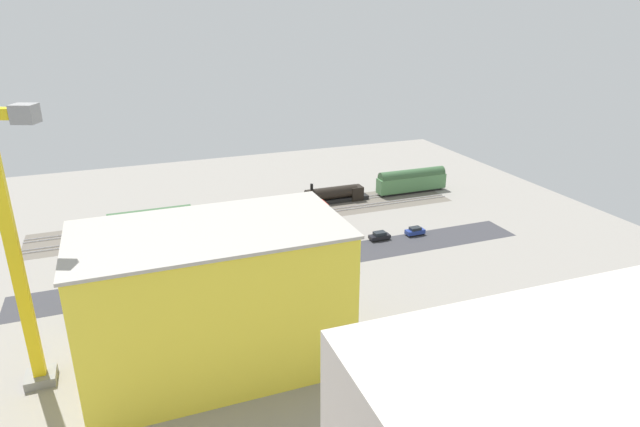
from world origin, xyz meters
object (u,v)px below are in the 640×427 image
at_px(parked_car_1, 380,236).
at_px(locomotive, 337,194).
at_px(construction_building, 215,301).
at_px(street_tree_0, 107,278).
at_px(street_tree_5, 232,260).
at_px(street_tree_2, 194,264).
at_px(street_tree_3, 158,277).
at_px(passenger_coach, 412,180).
at_px(parked_car_0, 415,231).
at_px(parked_car_2, 346,241).
at_px(traffic_light, 348,243).
at_px(freight_coach_far, 151,222).
at_px(box_truck_1, 115,315).
at_px(street_tree_1, 239,258).
at_px(box_truck_2, 136,311).
at_px(street_tree_4, 207,266).
at_px(platform_canopy_near, 222,217).
at_px(parked_car_3, 307,248).
at_px(box_truck_0, 272,288).

bearing_deg(parked_car_1, locomotive, -91.76).
height_order(construction_building, street_tree_0, construction_building).
bearing_deg(parked_car_1, street_tree_5, 16.15).
distance_m(street_tree_2, street_tree_3, 6.09).
bearing_deg(construction_building, passenger_coach, -138.14).
relative_size(parked_car_0, street_tree_3, 0.60).
distance_m(parked_car_1, parked_car_2, 7.37).
relative_size(passenger_coach, street_tree_3, 2.77).
xyz_separation_m(passenger_coach, traffic_light, (32.39, 33.25, 1.33)).
bearing_deg(parked_car_2, parked_car_0, 177.43).
xyz_separation_m(freight_coach_far, box_truck_1, (7.93, 33.19, -1.45)).
xyz_separation_m(street_tree_1, traffic_light, (-20.14, -0.42, -0.56)).
height_order(box_truck_2, street_tree_4, street_tree_4).
bearing_deg(street_tree_0, locomotive, -147.32).
distance_m(parked_car_1, street_tree_4, 37.93).
height_order(platform_canopy_near, passenger_coach, passenger_coach).
xyz_separation_m(parked_car_0, street_tree_1, (39.05, 8.64, 4.33)).
bearing_deg(box_truck_2, box_truck_1, -6.65).
height_order(parked_car_2, box_truck_2, box_truck_2).
distance_m(platform_canopy_near, street_tree_2, 23.93).
bearing_deg(box_truck_2, freight_coach_far, -98.52).
bearing_deg(locomotive, street_tree_1, 46.65).
relative_size(platform_canopy_near, locomotive, 2.86).
xyz_separation_m(box_truck_1, street_tree_3, (-6.85, -4.75, 2.68)).
bearing_deg(platform_canopy_near, box_truck_2, 56.63).
bearing_deg(street_tree_2, parked_car_0, -170.76).
relative_size(parked_car_1, parked_car_2, 0.94).
xyz_separation_m(box_truck_2, street_tree_4, (-11.81, -4.87, 3.19)).
relative_size(street_tree_2, street_tree_5, 1.01).
height_order(street_tree_2, street_tree_5, street_tree_2).
bearing_deg(street_tree_4, construction_building, 83.79).
xyz_separation_m(passenger_coach, construction_building, (60.08, 53.97, 6.31)).
xyz_separation_m(locomotive, street_tree_4, (37.19, 34.25, 3.00)).
xyz_separation_m(parked_car_2, parked_car_3, (8.46, 0.75, 0.07)).
bearing_deg(street_tree_1, box_truck_1, 14.26).
distance_m(street_tree_0, street_tree_2, 13.41).
distance_m(construction_building, street_tree_0, 24.54).
height_order(parked_car_0, parked_car_3, parked_car_3).
distance_m(freight_coach_far, traffic_light, 42.58).
xyz_separation_m(locomotive, street_tree_5, (33.00, 33.90, 3.13)).
xyz_separation_m(platform_canopy_near, street_tree_4, (7.07, 23.80, 0.86)).
relative_size(freight_coach_far, street_tree_3, 2.56).
distance_m(construction_building, box_truck_1, 21.26).
bearing_deg(box_truck_1, parked_car_0, -166.91).
bearing_deg(box_truck_0, box_truck_1, -1.15).
distance_m(platform_canopy_near, box_truck_0, 29.00).
xyz_separation_m(parked_car_2, box_truck_1, (43.78, 14.45, 0.85)).
distance_m(freight_coach_far, street_tree_4, 29.51).
xyz_separation_m(locomotive, street_tree_0, (52.54, 33.71, 3.44)).
height_order(passenger_coach, street_tree_1, street_tree_1).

